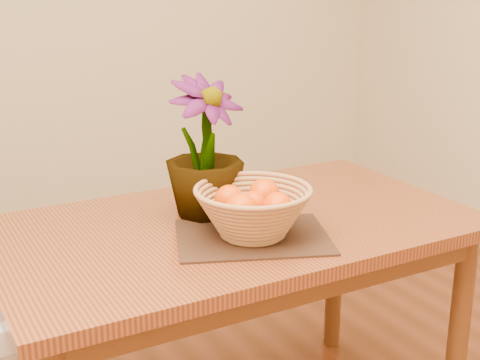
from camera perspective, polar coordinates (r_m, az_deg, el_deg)
table at (r=1.99m, az=-0.41°, el=-5.91°), size 1.40×0.80×0.75m
placemat at (r=1.84m, az=1.09°, el=-4.87°), size 0.50×0.44×0.01m
wicker_basket at (r=1.81m, az=1.10°, el=-2.87°), size 0.32×0.32×0.13m
orange_pile at (r=1.80m, az=1.11°, el=-1.94°), size 0.21×0.20×0.09m
potted_plant at (r=1.95m, az=-3.04°, el=2.74°), size 0.29×0.29×0.42m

